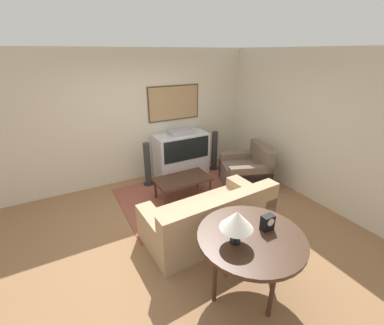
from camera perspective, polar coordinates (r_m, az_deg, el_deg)
The scene contains 13 objects.
ground_plane at distance 4.27m, azimuth -2.39°, elevation -14.48°, with size 12.00×12.00×0.00m, color #8E6642.
wall_back at distance 5.52m, azimuth -12.56°, elevation 9.62°, with size 12.00×0.10×2.70m.
wall_right at distance 5.25m, azimuth 24.20°, elevation 7.38°, with size 0.06×12.00×2.70m.
area_rug at distance 5.12m, azimuth -0.95°, elevation -7.25°, with size 2.54×1.88×0.01m.
tv at distance 5.75m, azimuth -2.39°, elevation 1.80°, with size 1.17×0.56×1.07m.
couch at distance 4.01m, azimuth 3.98°, elevation -12.33°, with size 1.99×1.05×0.81m.
armchair at distance 5.50m, azimuth 11.90°, elevation -2.08°, with size 1.14×1.16×0.87m.
coffee_table at distance 4.86m, azimuth -2.09°, elevation -3.96°, with size 1.03×0.58×0.43m.
console_table at distance 2.99m, azimuth 12.98°, elevation -16.57°, with size 1.17×1.17×0.80m.
table_lamp at distance 2.67m, azimuth 9.92°, elevation -12.51°, with size 0.35×0.35×0.38m.
mantel_clock at distance 3.03m, azimuth 16.44°, elevation -12.67°, with size 0.14×0.10×0.18m.
speaker_tower_left at distance 5.41m, azimuth -9.86°, elevation -0.69°, with size 0.22×0.22×0.94m.
speaker_tower_right at distance 6.09m, azimuth 5.01°, elevation 2.39°, with size 0.22×0.22×0.94m.
Camera 1 is at (-1.46, -3.03, 2.63)m, focal length 24.00 mm.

